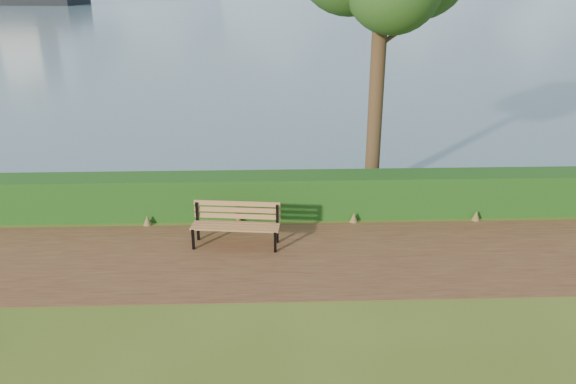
{
  "coord_description": "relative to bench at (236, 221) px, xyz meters",
  "views": [
    {
      "loc": [
        -0.38,
        -9.95,
        5.31
      ],
      "look_at": [
        0.03,
        1.2,
        1.1
      ],
      "focal_mm": 35.0,
      "sensor_mm": 36.0,
      "label": 1
    }
  ],
  "objects": [
    {
      "name": "path",
      "position": [
        1.08,
        -0.68,
        -0.53
      ],
      "size": [
        40.0,
        3.4,
        0.01
      ],
      "primitive_type": "cube",
      "color": "#532A1C",
      "rests_on": "ground"
    },
    {
      "name": "ground",
      "position": [
        1.08,
        -0.98,
        -0.53
      ],
      "size": [
        140.0,
        140.0,
        0.0
      ],
      "primitive_type": "plane",
      "color": "#455A19",
      "rests_on": "ground"
    },
    {
      "name": "hedge",
      "position": [
        1.08,
        1.62,
        -0.03
      ],
      "size": [
        32.0,
        0.85,
        1.0
      ],
      "primitive_type": "cube",
      "color": "#1A4012",
      "rests_on": "ground"
    },
    {
      "name": "bench",
      "position": [
        0.0,
        0.0,
        0.0
      ],
      "size": [
        1.9,
        0.75,
        0.93
      ],
      "rotation": [
        0.0,
        0.0,
        -0.12
      ],
      "color": "black",
      "rests_on": "ground"
    }
  ]
}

